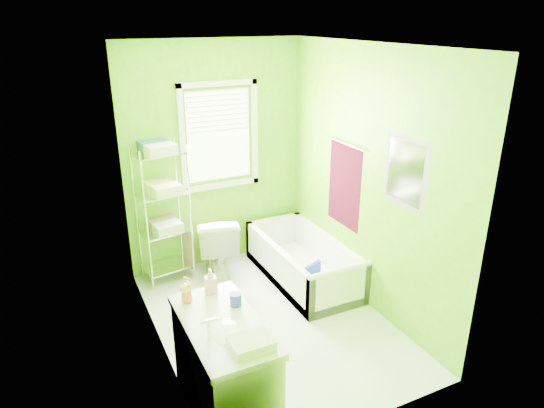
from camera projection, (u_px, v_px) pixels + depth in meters
name	position (u px, v px, depth m)	size (l,w,h in m)	color
ground	(270.00, 320.00, 4.79)	(2.90, 2.90, 0.00)	silver
room_envelope	(270.00, 171.00, 4.23)	(2.14, 2.94, 2.62)	#5DA407
window	(219.00, 130.00, 5.42)	(0.92, 0.05, 1.22)	white
door	(193.00, 313.00, 3.17)	(0.09, 0.80, 2.00)	white
right_wall_decor	(367.00, 180.00, 4.72)	(0.04, 1.48, 1.17)	#3E0716
bathtub	(304.00, 267.00, 5.48)	(0.73, 1.56, 0.50)	white
toilet	(217.00, 246.00, 5.44)	(0.44, 0.77, 0.79)	white
vanity	(225.00, 364.00, 3.58)	(0.53, 1.03, 0.99)	white
wire_shelf_unit	(164.00, 198.00, 5.24)	(0.57, 0.47, 1.59)	silver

